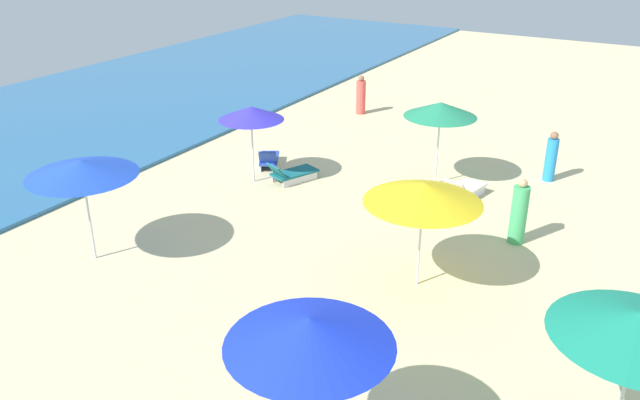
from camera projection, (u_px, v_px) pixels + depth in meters
ocean at (1, 140)px, 23.22m from camera, size 60.00×12.72×0.12m
umbrella_0 at (639, 325)px, 8.84m from camera, size 2.40×2.40×2.62m
umbrella_2 at (82, 168)px, 14.60m from camera, size 2.48×2.48×2.45m
umbrella_4 at (251, 113)px, 18.98m from camera, size 1.91×1.91×2.32m
lounge_chair_4_0 at (292, 173)px, 19.73m from camera, size 1.64×1.18×0.67m
lounge_chair_4_1 at (269, 159)px, 20.85m from camera, size 1.49×1.18×0.73m
umbrella_5 at (310, 332)px, 8.60m from camera, size 2.31×2.31×2.71m
umbrella_6 at (441, 110)px, 18.77m from camera, size 2.10×2.10×2.49m
lounge_chair_6_0 at (464, 189)px, 18.56m from camera, size 1.58×0.93×0.75m
umbrella_7 at (423, 193)px, 13.56m from camera, size 2.49×2.49×2.40m
beachgoer_0 at (519, 214)px, 15.94m from camera, size 0.47×0.47×1.68m
beachgoer_1 at (551, 158)px, 19.64m from camera, size 0.47×0.47×1.53m
beachgoer_2 at (361, 96)px, 26.07m from camera, size 0.52×0.52×1.53m
beach_ball_0 at (587, 314)px, 13.05m from camera, size 0.37×0.37×0.37m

